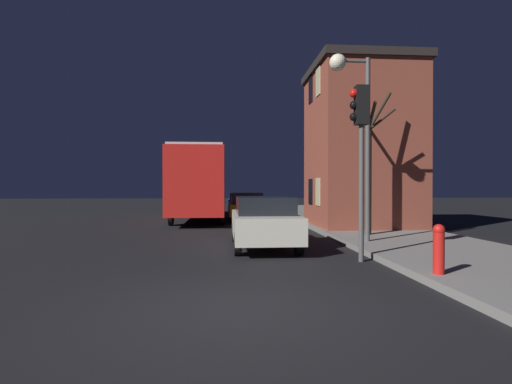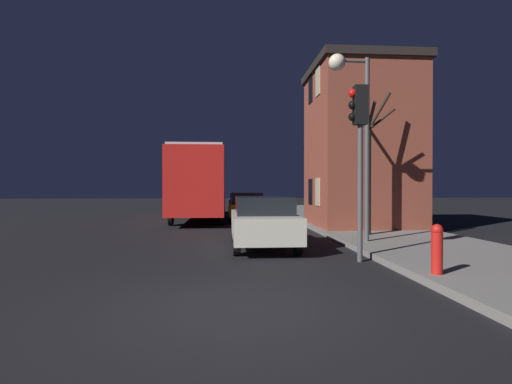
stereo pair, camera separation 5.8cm
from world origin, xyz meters
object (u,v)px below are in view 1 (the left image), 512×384
Objects in this scene: bus at (201,180)px; car_near_lane at (264,221)px; car_mid_lane at (246,206)px; fire_hydrant at (439,248)px; bare_tree at (369,165)px; traffic_light at (360,135)px; car_far_lane at (241,201)px; streetlamp at (352,102)px.

car_near_lane is at bearing -77.09° from bus.
car_mid_lane reaches higher than fire_hydrant.
bus is 11.65× the size of fire_hydrant.
car_mid_lane is at bearing 101.60° from fire_hydrant.
bare_tree is at bearing 81.01° from fire_hydrant.
traffic_light is 13.47m from bus.
traffic_light is at bearing -49.12° from car_near_lane.
car_mid_lane is 0.83× the size of car_far_lane.
car_mid_lane is at bearing -28.25° from bus.
traffic_light is 11.82m from car_mid_lane.
bus is 15.73m from fire_hydrant.
fire_hydrant is (5.14, -14.78, -1.53)m from bus.
bare_tree reaches higher than car_mid_lane.
bus reaches higher than fire_hydrant.
fire_hydrant is at bearing -70.22° from traffic_light.
car_far_lane is (0.08, 18.43, -0.05)m from car_near_lane.
car_far_lane reaches higher than fire_hydrant.
car_near_lane is 18.43m from car_far_lane.
bare_tree is 1.03× the size of car_far_lane.
car_far_lane is at bearing 102.29° from bare_tree.
bare_tree reaches higher than fire_hydrant.
fire_hydrant is (2.76, -4.40, -0.14)m from car_near_lane.
car_near_lane reaches higher than car_far_lane.
traffic_light is at bearing 109.78° from fire_hydrant.
car_near_lane is (-2.60, -0.09, -3.45)m from streetlamp.
bare_tree reaches higher than bus.
streetlamp reaches higher than car_near_lane.
streetlamp is 0.52× the size of bus.
traffic_light is at bearing -70.93° from bus.
streetlamp is 18.84m from car_far_lane.
bare_tree is 5.37× the size of fire_hydrant.
streetlamp is 4.32m from car_near_lane.
car_near_lane is 9.12m from car_mid_lane.
streetlamp reaches higher than bare_tree.
bus is 2.71× the size of car_mid_lane.
car_mid_lane is (-2.03, 11.44, -2.15)m from traffic_light.
bus is (-4.98, 10.30, -2.06)m from streetlamp.
streetlamp is 6.03× the size of fire_hydrant.
bare_tree reaches higher than car_far_lane.
car_mid_lane is at bearing 90.10° from car_near_lane.
streetlamp is 1.16× the size of car_far_lane.
fire_hydrant is at bearing -57.91° from car_near_lane.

